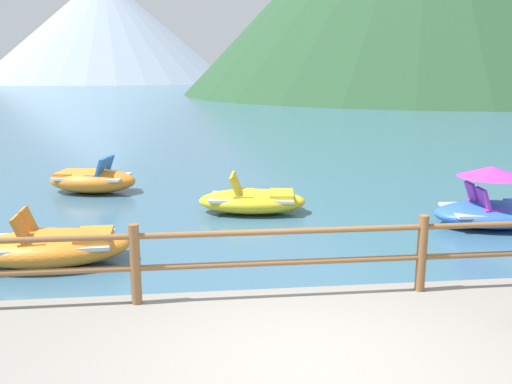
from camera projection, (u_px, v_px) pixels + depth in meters
The scene contains 7 objects.
ground_plane at pixel (206, 107), 43.90m from camera, with size 200.00×200.00×0.00m, color #38607A.
dock_railing at pixel (283, 251), 6.42m from camera, with size 23.92×0.12×0.95m.
pedal_boat_0 at pixel (52, 247), 8.73m from camera, with size 2.50×1.33×0.87m.
pedal_boat_1 at pixel (494, 206), 10.81m from camera, with size 2.46×1.57×1.20m.
pedal_boat_2 at pixel (253, 200), 11.84m from camera, with size 2.44×1.45×0.85m.
pedal_boat_4 at pixel (92, 180), 13.77m from camera, with size 2.42×1.66×0.91m.
distant_peak at pixel (105, 29), 117.76m from camera, with size 53.02×53.02×22.50m, color #93A3B7.
Camera 1 is at (-0.99, -4.49, 3.06)m, focal length 38.59 mm.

